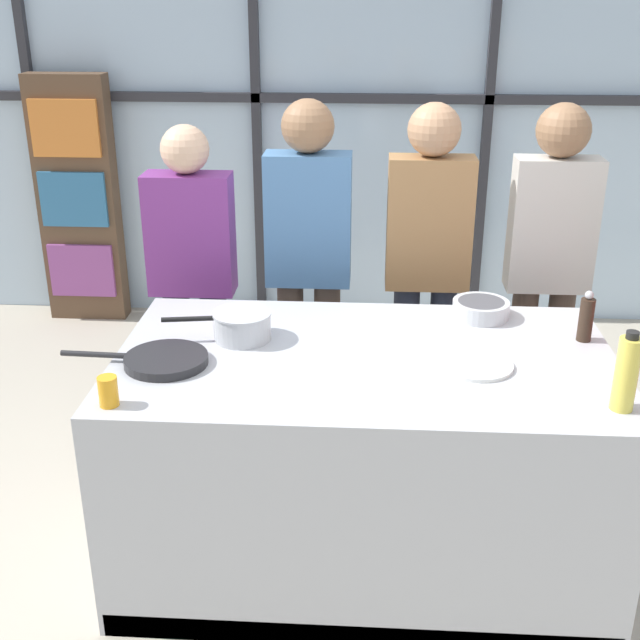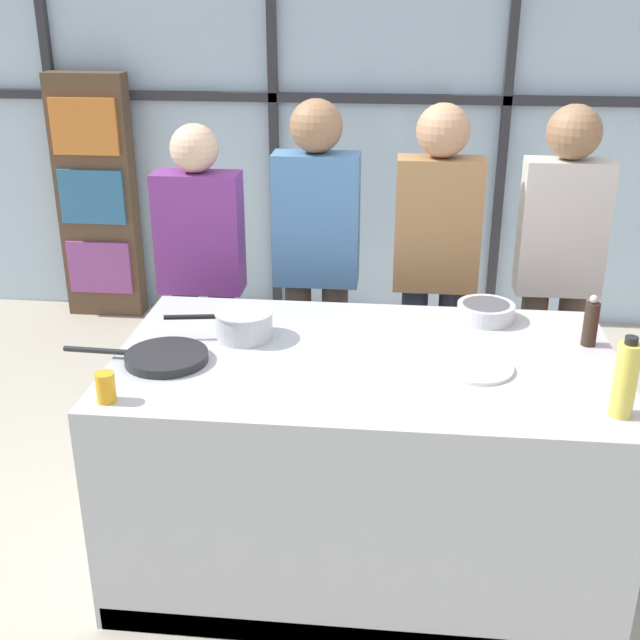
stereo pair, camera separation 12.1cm
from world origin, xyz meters
The scene contains 15 objects.
ground_plane centered at (0.00, 0.00, 0.00)m, with size 18.00×18.00×0.00m, color #BCB29E.
back_window_wall centered at (0.00, 2.71, 1.40)m, with size 6.40×0.10×2.80m.
bookshelf centered at (-2.01, 2.52, 0.85)m, with size 0.54×0.19×1.70m.
demo_island centered at (0.00, 0.00, 0.46)m, with size 1.91×1.10×0.92m.
spectator_far_left centered at (-0.86, 0.91, 0.94)m, with size 0.42×0.23×1.64m.
spectator_center_left centered at (-0.29, 0.91, 1.02)m, with size 0.41×0.25×1.76m.
spectator_center_right centered at (0.29, 0.91, 1.02)m, with size 0.40×0.24×1.75m.
spectator_far_right centered at (0.86, 0.91, 1.02)m, with size 0.39×0.24×1.75m.
frying_pan centered at (-0.75, -0.12, 0.94)m, with size 0.56×0.31×0.04m.
saucepan centered at (-0.49, 0.12, 0.98)m, with size 0.43×0.23×0.11m.
white_plate centered at (0.41, -0.07, 0.92)m, with size 0.28×0.28×0.01m, color white.
mixing_bowl centered at (0.49, 0.42, 0.96)m, with size 0.24×0.24×0.07m.
oil_bottle centered at (0.86, -0.37, 1.05)m, with size 0.08×0.08×0.28m.
pepper_grinder centered at (0.87, 0.20, 1.01)m, with size 0.06×0.06×0.21m.
juice_glass_near centered at (-0.86, -0.45, 0.97)m, with size 0.07×0.07×0.11m, color orange.
Camera 2 is at (0.12, -2.77, 2.22)m, focal length 45.00 mm.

